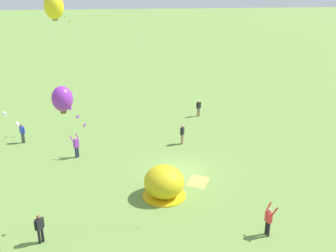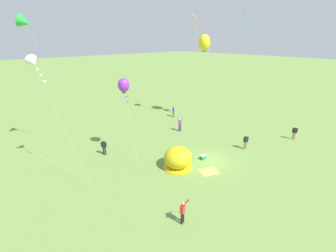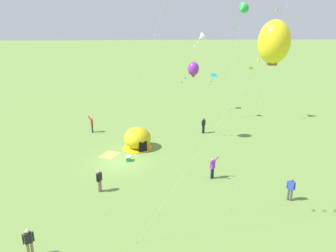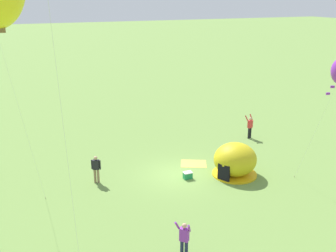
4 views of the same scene
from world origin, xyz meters
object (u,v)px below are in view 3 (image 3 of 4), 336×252
at_px(cooler_box, 128,159).
at_px(person_watching_sky, 291,188).
at_px(popup_tent, 137,138).
at_px(person_flying_kite, 213,167).
at_px(person_near_tent, 92,124).
at_px(kite_green, 242,9).
at_px(person_with_toddler, 29,241).
at_px(kite_yellow, 274,42).
at_px(kite_teal, 213,77).
at_px(person_strolling, 204,125).
at_px(kite_purple, 193,69).
at_px(kite_white, 201,38).
at_px(person_center_field, 99,180).

relative_size(cooler_box, person_watching_sky, 0.31).
distance_m(popup_tent, person_flying_kite, 9.03).
bearing_deg(person_flying_kite, person_near_tent, -134.63).
height_order(person_near_tent, kite_green, kite_green).
distance_m(person_watching_sky, person_with_toddler, 16.89).
distance_m(person_with_toddler, kite_yellow, 16.54).
distance_m(kite_yellow, kite_teal, 26.80).
xyz_separation_m(person_strolling, kite_purple, (2.01, -1.52, 6.43)).
bearing_deg(person_watching_sky, cooler_box, -121.04).
bearing_deg(kite_green, kite_white, -102.27).
bearing_deg(kite_teal, person_with_toddler, -27.39).
relative_size(cooler_box, person_near_tent, 0.28).
bearing_deg(person_flying_kite, person_center_field, -79.01).
height_order(kite_yellow, kite_purple, kite_yellow).
distance_m(person_center_field, kite_white, 21.56).
bearing_deg(person_strolling, kite_green, 131.84).
bearing_deg(cooler_box, kite_yellow, 41.01).
distance_m(person_strolling, person_watching_sky, 14.61).
relative_size(person_center_field, person_strolling, 1.00).
bearing_deg(cooler_box, kite_green, 131.95).
bearing_deg(person_watching_sky, kite_purple, -155.22).
height_order(person_center_field, person_watching_sky, same).
bearing_deg(person_center_field, cooler_box, 161.98).
relative_size(person_with_toddler, kite_teal, 0.27).
height_order(kite_green, kite_teal, kite_green).
relative_size(person_flying_kite, kite_green, 0.14).
distance_m(popup_tent, kite_green, 18.39).
xyz_separation_m(person_flying_kite, kite_white, (-15.47, 0.96, 8.87)).
distance_m(person_center_field, person_strolling, 15.45).
xyz_separation_m(popup_tent, person_flying_kite, (6.55, 6.22, 0.00)).
bearing_deg(cooler_box, person_flying_kite, 62.46).
bearing_deg(cooler_box, kite_teal, 147.68).
xyz_separation_m(person_center_field, person_near_tent, (-12.97, -2.83, 0.03)).
relative_size(person_watching_sky, kite_teal, 0.27).
height_order(cooler_box, kite_green, kite_green).
height_order(person_center_field, person_flying_kite, person_flying_kite).
height_order(person_watching_sky, person_with_toddler, same).
xyz_separation_m(person_watching_sky, kite_white, (-18.95, -3.90, 8.90)).
relative_size(kite_purple, kite_white, 0.77).
bearing_deg(cooler_box, person_center_field, -18.02).
distance_m(person_near_tent, kite_white, 15.81).
height_order(cooler_box, kite_teal, kite_teal).
distance_m(popup_tent, person_watching_sky, 14.94).
distance_m(kite_green, kite_purple, 10.10).
relative_size(person_strolling, kite_white, 0.16).
distance_m(person_with_toddler, kite_white, 28.30).
distance_m(kite_yellow, kite_purple, 15.40).
bearing_deg(person_watching_sky, kite_teal, -176.13).
distance_m(cooler_box, kite_purple, 10.70).
bearing_deg(person_strolling, person_with_toddler, -32.53).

